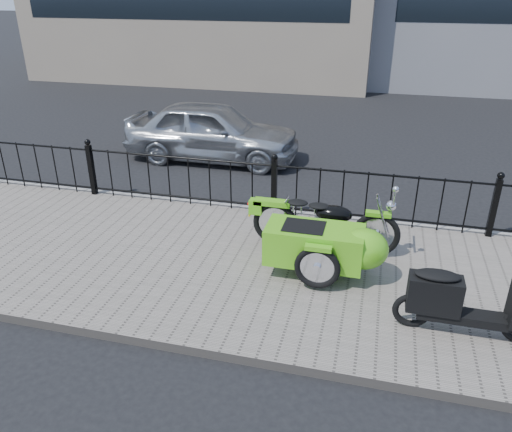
% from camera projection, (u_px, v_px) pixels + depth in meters
% --- Properties ---
extents(ground, '(120.00, 120.00, 0.00)m').
position_uv_depth(ground, '(255.00, 254.00, 7.65)').
color(ground, black).
rests_on(ground, ground).
extents(sidewalk, '(30.00, 3.80, 0.12)m').
position_uv_depth(sidewalk, '(247.00, 267.00, 7.19)').
color(sidewalk, slate).
rests_on(sidewalk, ground).
extents(curb, '(30.00, 0.10, 0.12)m').
position_uv_depth(curb, '(275.00, 213.00, 8.89)').
color(curb, gray).
rests_on(curb, ground).
extents(iron_fence, '(14.11, 0.11, 1.08)m').
position_uv_depth(iron_fence, '(274.00, 188.00, 8.54)').
color(iron_fence, black).
rests_on(iron_fence, sidewalk).
extents(motorcycle_sidecar, '(2.28, 1.48, 0.98)m').
position_uv_depth(motorcycle_sidecar, '(329.00, 241.00, 6.79)').
color(motorcycle_sidecar, black).
rests_on(motorcycle_sidecar, sidewalk).
extents(scooter, '(1.61, 0.47, 1.09)m').
position_uv_depth(scooter, '(458.00, 301.00, 5.59)').
color(scooter, black).
rests_on(scooter, sidewalk).
extents(spare_tire, '(0.65, 0.40, 0.68)m').
position_uv_depth(spare_tire, '(340.00, 244.00, 6.99)').
color(spare_tire, black).
rests_on(spare_tire, sidewalk).
extents(sedan_car, '(3.98, 1.61, 1.36)m').
position_uv_depth(sedan_car, '(212.00, 131.00, 11.44)').
color(sedan_car, '#B1B4B8').
rests_on(sedan_car, ground).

